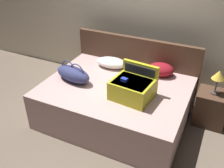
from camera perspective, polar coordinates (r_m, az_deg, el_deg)
ground_plane at (r=3.73m, az=-1.92°, el=-11.03°), size 12.00×12.00×0.00m
back_wall at (r=4.46m, az=7.88°, el=15.19°), size 8.00×0.10×2.60m
bed at (r=3.83m, az=0.75°, el=-4.18°), size 2.07×1.55×0.58m
headboard at (r=4.36m, az=5.31°, el=3.91°), size 2.11×0.08×1.04m
hard_case_large at (r=3.37m, az=4.72°, el=-0.73°), size 0.56×0.52×0.42m
duffel_bag at (r=3.79m, az=-8.73°, el=2.27°), size 0.63×0.37×0.31m
pillow_near_headboard at (r=3.98m, az=10.93°, el=3.24°), size 0.42×0.32×0.20m
pillow_center_head at (r=4.16m, az=-0.13°, el=4.82°), size 0.52×0.33×0.16m
nightstand at (r=4.04m, az=21.27°, el=-5.00°), size 0.44×0.40×0.52m
table_lamp at (r=3.77m, az=22.81°, el=1.67°), size 0.18×0.18×0.36m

